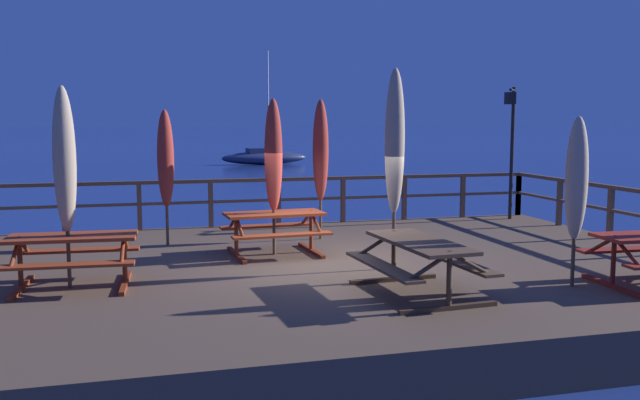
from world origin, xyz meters
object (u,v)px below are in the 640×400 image
lamp_post_hooked (511,133)px  sailboat_distant (264,157)px  picnic_table_front_left (419,255)px  patio_umbrella_short_back (273,156)px  picnic_table_mid_centre (73,250)px  patio_umbrella_tall_front (64,161)px  patio_umbrella_short_front (321,151)px  patio_umbrella_short_mid (166,159)px  patio_umbrella_tall_back_right (577,179)px  picnic_table_back_left (274,224)px  patio_umbrella_tall_back_left (395,142)px

lamp_post_hooked → sailboat_distant: bearing=90.4°
picnic_table_front_left → patio_umbrella_short_back: patio_umbrella_short_back is taller
picnic_table_mid_centre → patio_umbrella_tall_front: size_ratio=0.65×
picnic_table_mid_centre → patio_umbrella_short_front: bearing=33.4°
patio_umbrella_short_mid → lamp_post_hooked: bearing=8.8°
patio_umbrella_short_front → patio_umbrella_tall_back_right: (2.52, -4.82, -0.22)m
lamp_post_hooked → patio_umbrella_tall_back_right: bearing=-112.7°
picnic_table_front_left → patio_umbrella_tall_front: 5.19m
patio_umbrella_tall_back_right → picnic_table_front_left: bearing=176.3°
picnic_table_mid_centre → patio_umbrella_tall_front: (-0.06, -0.01, 1.29)m
patio_umbrella_tall_front → patio_umbrella_short_back: 3.72m
picnic_table_mid_centre → lamp_post_hooked: 10.69m
patio_umbrella_short_back → patio_umbrella_short_mid: 2.35m
patio_umbrella_short_front → sailboat_distant: sailboat_distant is taller
picnic_table_back_left → patio_umbrella_tall_back_left: size_ratio=0.57×
patio_umbrella_tall_back_left → patio_umbrella_short_back: bearing=135.1°
lamp_post_hooked → patio_umbrella_short_front: bearing=-164.8°
patio_umbrella_short_back → patio_umbrella_short_mid: size_ratio=1.07×
picnic_table_back_left → patio_umbrella_short_front: patio_umbrella_short_front is taller
patio_umbrella_tall_front → lamp_post_hooked: (9.69, 4.38, 0.26)m
picnic_table_mid_centre → sailboat_distant: 37.35m
lamp_post_hooked → patio_umbrella_tall_back_left: bearing=-136.8°
picnic_table_mid_centre → patio_umbrella_tall_back_right: patio_umbrella_tall_back_right is taller
patio_umbrella_short_back → patio_umbrella_short_front: bearing=47.8°
patio_umbrella_tall_back_left → patio_umbrella_short_mid: 4.70m
sailboat_distant → patio_umbrella_short_mid: bearing=-103.5°
patio_umbrella_tall_front → patio_umbrella_short_mid: 3.48m
picnic_table_back_left → patio_umbrella_tall_front: 3.95m
picnic_table_back_left → picnic_table_front_left: (1.39, -3.33, 0.01)m
patio_umbrella_tall_back_right → lamp_post_hooked: 6.75m
picnic_table_mid_centre → patio_umbrella_tall_front: patio_umbrella_tall_front is taller
picnic_table_mid_centre → patio_umbrella_short_mid: 3.61m
picnic_table_back_left → patio_umbrella_tall_back_right: bearing=-42.9°
lamp_post_hooked → picnic_table_front_left: bearing=-129.2°
patio_umbrella_tall_front → patio_umbrella_tall_back_right: patio_umbrella_tall_front is taller
patio_umbrella_short_front → sailboat_distant: size_ratio=0.37×
patio_umbrella_tall_back_right → sailboat_distant: sailboat_distant is taller
patio_umbrella_tall_back_left → lamp_post_hooked: size_ratio=1.01×
patio_umbrella_short_front → patio_umbrella_tall_back_right: patio_umbrella_short_front is taller
picnic_table_front_left → lamp_post_hooked: size_ratio=0.66×
picnic_table_front_left → patio_umbrella_tall_front: size_ratio=0.73×
patio_umbrella_short_back → patio_umbrella_short_front: 1.84m
picnic_table_mid_centre → patio_umbrella_short_back: size_ratio=0.67×
picnic_table_mid_centre → patio_umbrella_tall_back_left: (4.94, -0.04, 1.51)m
patio_umbrella_tall_back_right → patio_umbrella_short_back: bearing=137.4°
patio_umbrella_short_back → patio_umbrella_short_mid: (-1.82, 1.49, -0.11)m
patio_umbrella_tall_front → lamp_post_hooked: bearing=24.3°
picnic_table_back_left → picnic_table_front_left: bearing=-67.3°
picnic_table_front_left → patio_umbrella_short_front: 4.83m
picnic_table_mid_centre → patio_umbrella_tall_back_right: bearing=-14.7°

